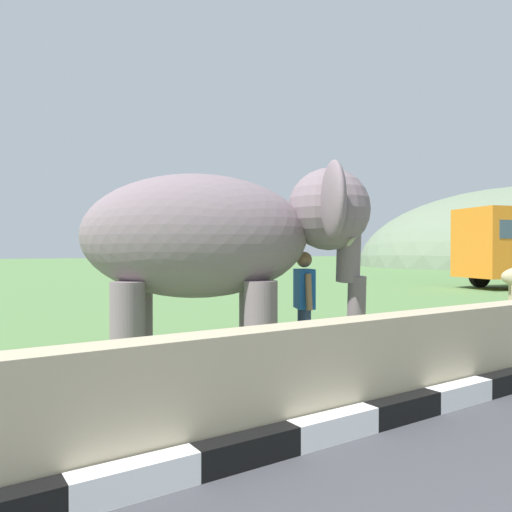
% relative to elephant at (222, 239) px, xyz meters
% --- Properties ---
extents(striped_curb, '(16.20, 0.20, 0.24)m').
position_rel_elephant_xyz_m(striped_curb, '(-1.75, -2.72, -1.71)').
color(striped_curb, white).
rests_on(striped_curb, ground_plane).
extents(barrier_parapet, '(28.00, 0.36, 1.00)m').
position_rel_elephant_xyz_m(barrier_parapet, '(0.60, -2.42, -1.33)').
color(barrier_parapet, tan).
rests_on(barrier_parapet, ground_plane).
extents(elephant, '(3.99, 3.36, 2.84)m').
position_rel_elephant_xyz_m(elephant, '(0.00, 0.00, 0.00)').
color(elephant, slate).
rests_on(elephant, ground_plane).
extents(person_handler, '(0.38, 0.66, 1.66)m').
position_rel_elephant_xyz_m(person_handler, '(1.23, -0.27, -0.91)').
color(person_handler, navy).
rests_on(person_handler, ground_plane).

